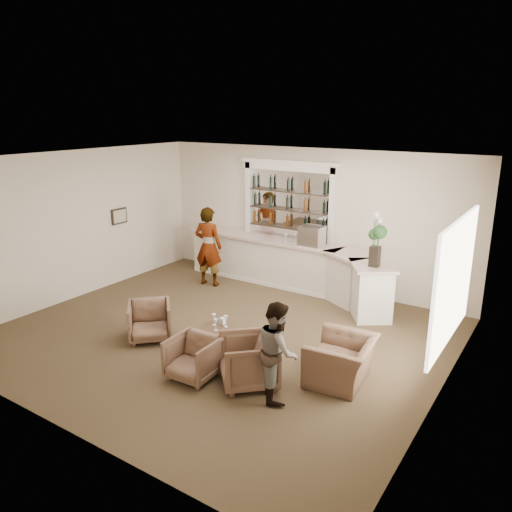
{
  "coord_description": "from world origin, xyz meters",
  "views": [
    {
      "loc": [
        5.34,
        -6.92,
        4.12
      ],
      "look_at": [
        0.21,
        0.9,
        1.38
      ],
      "focal_mm": 35.0,
      "sensor_mm": 36.0,
      "label": 1
    }
  ],
  "objects_px": {
    "guest": "(278,351)",
    "espresso_machine": "(312,236)",
    "cocktail_table": "(219,340)",
    "armchair_right": "(249,361)",
    "bar_counter": "(291,266)",
    "flower_vase": "(376,236)",
    "armchair_far": "(341,360)",
    "armchair_center": "(193,358)",
    "armchair_left": "(150,321)",
    "sommelier": "(208,246)"
  },
  "relations": [
    {
      "from": "armchair_center",
      "to": "armchair_right",
      "type": "distance_m",
      "value": 0.91
    },
    {
      "from": "armchair_right",
      "to": "armchair_far",
      "type": "xyz_separation_m",
      "value": [
        1.17,
        0.87,
        -0.04
      ]
    },
    {
      "from": "bar_counter",
      "to": "espresso_machine",
      "type": "xyz_separation_m",
      "value": [
        0.52,
        0.01,
        0.8
      ]
    },
    {
      "from": "flower_vase",
      "to": "bar_counter",
      "type": "bearing_deg",
      "value": 162.5
    },
    {
      "from": "cocktail_table",
      "to": "armchair_center",
      "type": "distance_m",
      "value": 0.89
    },
    {
      "from": "sommelier",
      "to": "armchair_center",
      "type": "bearing_deg",
      "value": 115.5
    },
    {
      "from": "cocktail_table",
      "to": "sommelier",
      "type": "xyz_separation_m",
      "value": [
        -2.41,
        2.76,
        0.72
      ]
    },
    {
      "from": "bar_counter",
      "to": "cocktail_table",
      "type": "distance_m",
      "value": 3.67
    },
    {
      "from": "armchair_far",
      "to": "espresso_machine",
      "type": "distance_m",
      "value": 4.12
    },
    {
      "from": "bar_counter",
      "to": "guest",
      "type": "xyz_separation_m",
      "value": [
        2.15,
        -4.22,
        0.18
      ]
    },
    {
      "from": "cocktail_table",
      "to": "armchair_left",
      "type": "xyz_separation_m",
      "value": [
        -1.44,
        -0.24,
        0.11
      ]
    },
    {
      "from": "guest",
      "to": "flower_vase",
      "type": "bearing_deg",
      "value": -39.05
    },
    {
      "from": "guest",
      "to": "armchair_right",
      "type": "relative_size",
      "value": 1.73
    },
    {
      "from": "bar_counter",
      "to": "espresso_machine",
      "type": "relative_size",
      "value": 10.98
    },
    {
      "from": "cocktail_table",
      "to": "guest",
      "type": "xyz_separation_m",
      "value": [
        1.56,
        -0.61,
        0.5
      ]
    },
    {
      "from": "armchair_far",
      "to": "espresso_machine",
      "type": "bearing_deg",
      "value": -151.85
    },
    {
      "from": "bar_counter",
      "to": "armchair_left",
      "type": "relative_size",
      "value": 7.28
    },
    {
      "from": "bar_counter",
      "to": "flower_vase",
      "type": "distance_m",
      "value": 2.67
    },
    {
      "from": "armchair_left",
      "to": "flower_vase",
      "type": "relative_size",
      "value": 0.72
    },
    {
      "from": "armchair_right",
      "to": "armchair_far",
      "type": "bearing_deg",
      "value": 83.26
    },
    {
      "from": "espresso_machine",
      "to": "cocktail_table",
      "type": "bearing_deg",
      "value": -89.61
    },
    {
      "from": "armchair_left",
      "to": "armchair_center",
      "type": "distance_m",
      "value": 1.71
    },
    {
      "from": "bar_counter",
      "to": "guest",
      "type": "relative_size",
      "value": 3.81
    },
    {
      "from": "bar_counter",
      "to": "armchair_right",
      "type": "xyz_separation_m",
      "value": [
        1.59,
        -4.16,
        -0.18
      ]
    },
    {
      "from": "armchair_far",
      "to": "bar_counter",
      "type": "bearing_deg",
      "value": -146.11
    },
    {
      "from": "armchair_center",
      "to": "flower_vase",
      "type": "xyz_separation_m",
      "value": [
        1.54,
        3.77,
        1.41
      ]
    },
    {
      "from": "guest",
      "to": "espresso_machine",
      "type": "xyz_separation_m",
      "value": [
        -1.63,
        4.23,
        0.62
      ]
    },
    {
      "from": "armchair_far",
      "to": "flower_vase",
      "type": "distance_m",
      "value": 2.97
    },
    {
      "from": "armchair_left",
      "to": "armchair_center",
      "type": "relative_size",
      "value": 1.05
    },
    {
      "from": "armchair_right",
      "to": "flower_vase",
      "type": "bearing_deg",
      "value": 125.35
    },
    {
      "from": "bar_counter",
      "to": "armchair_left",
      "type": "xyz_separation_m",
      "value": [
        -0.85,
        -3.85,
        -0.22
      ]
    },
    {
      "from": "armchair_left",
      "to": "armchair_far",
      "type": "distance_m",
      "value": 3.64
    },
    {
      "from": "sommelier",
      "to": "guest",
      "type": "bearing_deg",
      "value": 129.91
    },
    {
      "from": "espresso_machine",
      "to": "armchair_far",
      "type": "bearing_deg",
      "value": -56.66
    },
    {
      "from": "sommelier",
      "to": "espresso_machine",
      "type": "relative_size",
      "value": 3.71
    },
    {
      "from": "espresso_machine",
      "to": "bar_counter",
      "type": "bearing_deg",
      "value": 179.95
    },
    {
      "from": "armchair_center",
      "to": "flower_vase",
      "type": "height_order",
      "value": "flower_vase"
    },
    {
      "from": "cocktail_table",
      "to": "espresso_machine",
      "type": "xyz_separation_m",
      "value": [
        -0.07,
        3.62,
        1.12
      ]
    },
    {
      "from": "armchair_left",
      "to": "flower_vase",
      "type": "xyz_separation_m",
      "value": [
        3.13,
        3.13,
        1.4
      ]
    },
    {
      "from": "armchair_left",
      "to": "armchair_center",
      "type": "xyz_separation_m",
      "value": [
        1.59,
        -0.64,
        -0.02
      ]
    },
    {
      "from": "cocktail_table",
      "to": "armchair_right",
      "type": "distance_m",
      "value": 1.15
    },
    {
      "from": "armchair_left",
      "to": "flower_vase",
      "type": "height_order",
      "value": "flower_vase"
    },
    {
      "from": "bar_counter",
      "to": "sommelier",
      "type": "xyz_separation_m",
      "value": [
        -1.82,
        -0.85,
        0.39
      ]
    },
    {
      "from": "bar_counter",
      "to": "armchair_far",
      "type": "height_order",
      "value": "bar_counter"
    },
    {
      "from": "sommelier",
      "to": "flower_vase",
      "type": "relative_size",
      "value": 1.77
    },
    {
      "from": "armchair_center",
      "to": "armchair_right",
      "type": "xyz_separation_m",
      "value": [
        0.85,
        0.32,
        0.05
      ]
    },
    {
      "from": "espresso_machine",
      "to": "flower_vase",
      "type": "xyz_separation_m",
      "value": [
        1.77,
        -0.73,
        0.39
      ]
    },
    {
      "from": "armchair_center",
      "to": "armchair_far",
      "type": "xyz_separation_m",
      "value": [
        2.01,
        1.19,
        0.01
      ]
    },
    {
      "from": "guest",
      "to": "armchair_left",
      "type": "distance_m",
      "value": 3.04
    },
    {
      "from": "sommelier",
      "to": "flower_vase",
      "type": "distance_m",
      "value": 4.18
    }
  ]
}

